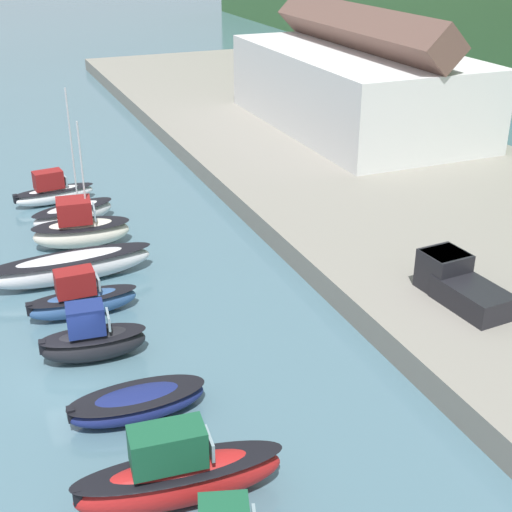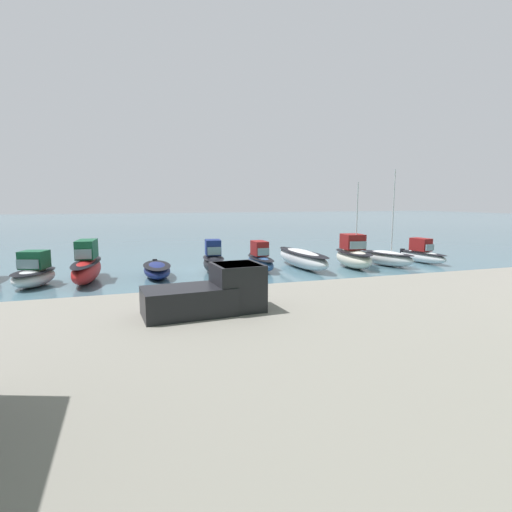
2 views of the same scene
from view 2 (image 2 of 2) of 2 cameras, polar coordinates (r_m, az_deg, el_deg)
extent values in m
plane|color=slate|center=(33.48, -7.69, -2.06)|extent=(320.00, 320.00, 0.00)
cube|color=gray|center=(11.21, 17.05, -19.48)|extent=(133.45, 23.49, 1.32)
ellipsoid|color=white|center=(40.38, 22.66, -0.11)|extent=(2.08, 5.36, 1.10)
ellipsoid|color=black|center=(40.33, 22.69, 0.44)|extent=(2.15, 5.47, 0.12)
cube|color=maroon|center=(40.42, 22.47, 1.54)|extent=(1.30, 1.95, 1.18)
cube|color=#8CA5B2|center=(39.73, 23.59, 1.12)|extent=(0.98, 0.22, 0.59)
cube|color=black|center=(42.04, 20.18, 0.62)|extent=(0.39, 0.32, 0.56)
ellipsoid|color=silver|center=(37.28, 18.25, -0.32)|extent=(3.18, 5.44, 1.35)
ellipsoid|color=black|center=(37.22, 18.28, 0.40)|extent=(3.27, 5.56, 0.12)
cylinder|color=silver|center=(36.71, 19.02, 6.10)|extent=(0.10, 0.10, 7.04)
ellipsoid|color=white|center=(35.44, 13.75, -0.36)|extent=(2.79, 5.62, 1.59)
ellipsoid|color=black|center=(35.36, 13.78, 0.53)|extent=(2.89, 5.74, 0.12)
cube|color=maroon|center=(35.51, 13.64, 2.01)|extent=(1.84, 2.07, 1.30)
cube|color=#8CA5B2|center=(34.54, 14.39, 1.50)|extent=(1.46, 0.27, 0.65)
cylinder|color=silver|center=(34.75, 14.23, 5.52)|extent=(0.10, 0.10, 5.71)
ellipsoid|color=silver|center=(34.55, 6.61, -0.40)|extent=(2.16, 8.42, 1.59)
ellipsoid|color=black|center=(34.48, 6.63, 0.52)|extent=(2.24, 8.59, 0.12)
cube|color=black|center=(38.07, 3.94, 0.89)|extent=(0.37, 0.29, 0.56)
ellipsoid|color=#33568E|center=(33.27, 0.64, -0.99)|extent=(1.44, 5.12, 1.21)
ellipsoid|color=black|center=(33.21, 0.64, -0.27)|extent=(1.50, 5.22, 0.12)
cube|color=maroon|center=(33.35, 0.50, 1.12)|extent=(1.07, 1.79, 1.20)
cube|color=#8CA5B2|center=(32.39, 1.08, 0.59)|extent=(0.96, 0.10, 0.60)
cube|color=black|center=(35.52, -0.61, -0.03)|extent=(0.36, 0.28, 0.56)
ellipsoid|color=black|center=(32.45, -6.10, -1.11)|extent=(2.03, 4.54, 1.38)
ellipsoid|color=black|center=(32.38, -6.11, -0.27)|extent=(2.10, 4.63, 0.12)
cube|color=navy|center=(32.49, -6.17, 1.24)|extent=(1.34, 1.65, 1.25)
cube|color=#8CA5B2|center=(31.60, -5.99, 0.71)|extent=(1.07, 0.21, 0.62)
cube|color=black|center=(34.46, -6.47, -0.12)|extent=(0.39, 0.32, 0.56)
ellipsoid|color=navy|center=(31.10, -13.96, -1.98)|extent=(1.97, 5.20, 1.08)
ellipsoid|color=black|center=(31.04, -13.99, -1.29)|extent=(2.04, 5.30, 0.12)
cube|color=black|center=(33.49, -14.26, -0.92)|extent=(0.36, 0.28, 0.56)
ellipsoid|color=red|center=(30.91, -23.01, -1.90)|extent=(2.25, 6.85, 1.65)
ellipsoid|color=black|center=(30.82, -23.07, -0.84)|extent=(2.32, 6.99, 0.12)
cube|color=#195638|center=(31.04, -23.05, 0.91)|extent=(1.43, 2.46, 1.31)
cube|color=#8CA5B2|center=(29.76, -23.48, 0.23)|extent=(1.10, 0.20, 0.66)
cube|color=black|center=(33.97, -22.09, -0.45)|extent=(0.38, 0.31, 0.56)
ellipsoid|color=silver|center=(30.90, -29.14, -2.71)|extent=(3.22, 4.51, 1.20)
ellipsoid|color=black|center=(30.83, -29.19, -1.94)|extent=(3.32, 4.61, 0.12)
cube|color=#195638|center=(30.90, -29.11, -0.45)|extent=(1.93, 1.83, 1.20)
cube|color=#8CA5B2|center=(30.17, -29.86, -1.03)|extent=(1.39, 0.52, 0.60)
cube|color=black|center=(32.55, -27.57, -1.68)|extent=(0.43, 0.37, 0.56)
cube|color=black|center=(15.90, -9.59, -6.35)|extent=(3.65, 2.25, 1.10)
cube|color=black|center=(16.35, -2.67, -4.41)|extent=(2.02, 2.03, 1.90)
cube|color=#2D333D|center=(16.22, -2.69, -1.99)|extent=(1.75, 1.91, 0.50)
camera|label=1|loc=(41.68, -49.77, 20.98)|focal=50.00mm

